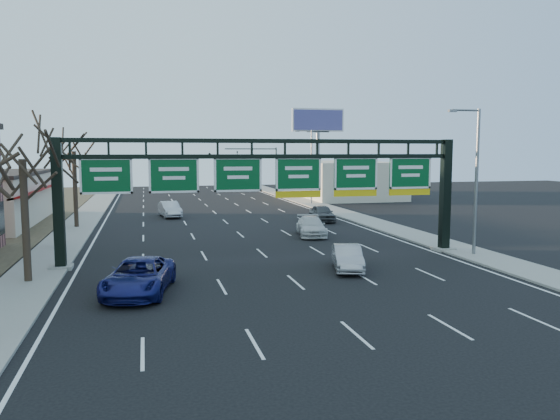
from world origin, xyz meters
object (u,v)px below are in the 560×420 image
object	(u,v)px
car_blue_suv	(139,276)
car_white_wagon	(311,226)
sign_gantry	(271,182)
car_silver_sedan	(347,258)

from	to	relation	value
car_blue_suv	car_white_wagon	size ratio (longest dim) A/B	1.15
sign_gantry	car_blue_suv	size ratio (longest dim) A/B	4.33
car_silver_sedan	car_blue_suv	bearing A→B (deg)	-152.90
car_blue_suv	car_white_wagon	world-z (taller)	car_blue_suv
sign_gantry	car_blue_suv	distance (m)	10.66
car_silver_sedan	car_white_wagon	world-z (taller)	car_white_wagon
car_silver_sedan	sign_gantry	bearing A→B (deg)	144.94
car_blue_suv	car_silver_sedan	distance (m)	11.24
sign_gantry	car_white_wagon	world-z (taller)	sign_gantry
car_blue_suv	car_white_wagon	distance (m)	19.26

